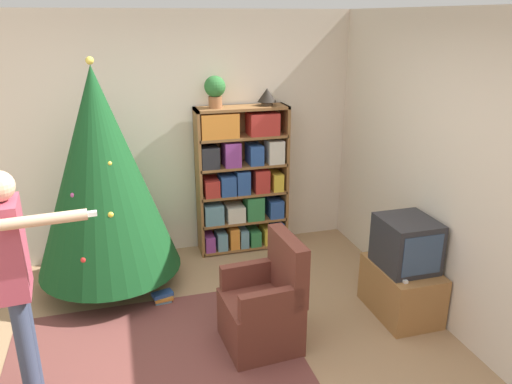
# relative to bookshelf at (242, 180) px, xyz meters

# --- Properties ---
(ground_plane) EXTENTS (14.00, 14.00, 0.00)m
(ground_plane) POSITION_rel_bookshelf_xyz_m (-0.77, -2.05, -0.82)
(ground_plane) COLOR #9E7A56
(wall_back) EXTENTS (8.00, 0.10, 2.60)m
(wall_back) POSITION_rel_bookshelf_xyz_m (-0.77, 0.23, 0.48)
(wall_back) COLOR beige
(wall_back) RESTS_ON ground_plane
(wall_right) EXTENTS (0.10, 8.00, 2.60)m
(wall_right) POSITION_rel_bookshelf_xyz_m (1.32, -2.05, 0.48)
(wall_right) COLOR beige
(wall_right) RESTS_ON ground_plane
(area_rug) EXTENTS (2.25, 1.94, 0.01)m
(area_rug) POSITION_rel_bookshelf_xyz_m (-1.16, -1.85, -0.81)
(area_rug) COLOR brown
(area_rug) RESTS_ON ground_plane
(bookshelf) EXTENTS (1.00, 0.30, 1.63)m
(bookshelf) POSITION_rel_bookshelf_xyz_m (0.00, 0.00, 0.00)
(bookshelf) COLOR brown
(bookshelf) RESTS_ON ground_plane
(tv_stand) EXTENTS (0.47, 0.70, 0.46)m
(tv_stand) POSITION_rel_bookshelf_xyz_m (1.02, -1.69, -0.59)
(tv_stand) COLOR #996638
(tv_stand) RESTS_ON ground_plane
(television) EXTENTS (0.44, 0.49, 0.44)m
(television) POSITION_rel_bookshelf_xyz_m (1.02, -1.69, -0.13)
(television) COLOR #28282D
(television) RESTS_ON tv_stand
(game_remote) EXTENTS (0.04, 0.12, 0.02)m
(game_remote) POSITION_rel_bookshelf_xyz_m (0.88, -1.90, -0.34)
(game_remote) COLOR white
(game_remote) RESTS_ON tv_stand
(christmas_tree) EXTENTS (1.33, 1.33, 2.21)m
(christmas_tree) POSITION_rel_bookshelf_xyz_m (-1.45, -0.50, 0.36)
(christmas_tree) COLOR #4C3323
(christmas_tree) RESTS_ON ground_plane
(armchair) EXTENTS (0.61, 0.60, 0.92)m
(armchair) POSITION_rel_bookshelf_xyz_m (-0.28, -1.77, -0.49)
(armchair) COLOR brown
(armchair) RESTS_ON ground_plane
(standing_person) EXTENTS (0.65, 0.47, 1.66)m
(standing_person) POSITION_rel_bookshelf_xyz_m (-1.99, -1.93, 0.17)
(standing_person) COLOR #38425B
(standing_person) RESTS_ON ground_plane
(potted_plant) EXTENTS (0.22, 0.22, 0.33)m
(potted_plant) POSITION_rel_bookshelf_xyz_m (-0.27, 0.01, 1.00)
(potted_plant) COLOR #935B38
(potted_plant) RESTS_ON bookshelf
(table_lamp) EXTENTS (0.20, 0.20, 0.18)m
(table_lamp) POSITION_rel_bookshelf_xyz_m (0.28, 0.01, 0.91)
(table_lamp) COLOR #473828
(table_lamp) RESTS_ON bookshelf
(book_pile_near_tree) EXTENTS (0.21, 0.17, 0.09)m
(book_pile_near_tree) POSITION_rel_bookshelf_xyz_m (-1.01, -0.90, -0.77)
(book_pile_near_tree) COLOR #5B899E
(book_pile_near_tree) RESTS_ON ground_plane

